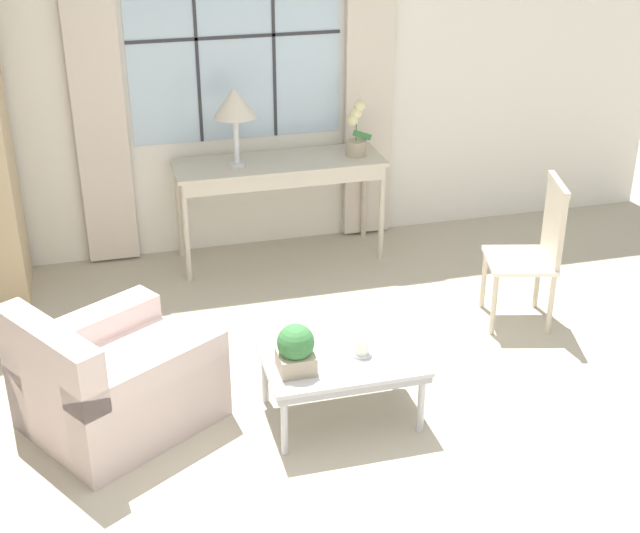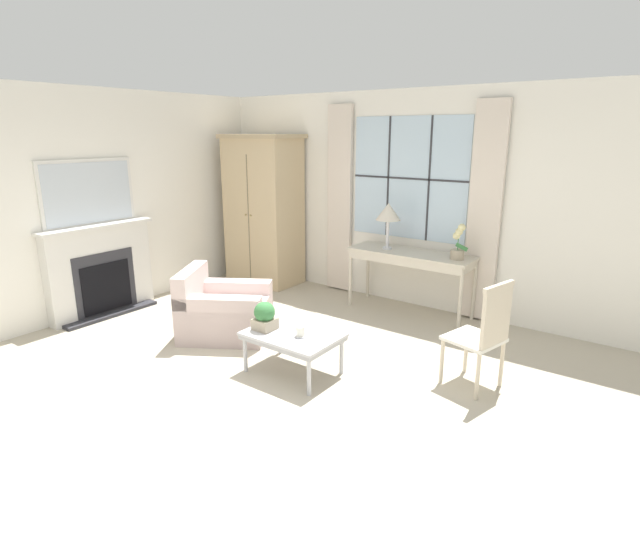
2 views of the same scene
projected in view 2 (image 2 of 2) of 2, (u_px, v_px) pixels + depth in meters
ground_plane at (252, 388)px, 4.56m from camera, size 14.00×14.00×0.00m
wall_back_windowed at (408, 200)px, 6.55m from camera, size 7.20×0.14×2.80m
wall_left at (109, 202)px, 6.39m from camera, size 0.06×7.20×2.80m
fireplace at (100, 264)px, 6.29m from camera, size 0.34×1.44×1.96m
armoire at (264, 210)px, 7.57m from camera, size 1.16×0.72×2.24m
console_table at (411, 258)px, 6.31m from camera, size 1.60×0.53×0.80m
table_lamp at (388, 213)px, 6.33m from camera, size 0.32×0.32×0.60m
potted_orchid at (458, 245)px, 5.89m from camera, size 0.21×0.16×0.43m
armchair_upholstered at (223, 313)px, 5.72m from camera, size 1.23×1.19×0.78m
side_chair_wooden at (485, 330)px, 4.41m from camera, size 0.53×0.53×1.02m
coffee_table at (293, 337)px, 4.77m from camera, size 0.88×0.62×0.41m
potted_plant_small at (265, 316)px, 4.82m from camera, size 0.20×0.20×0.28m
pillar_candle at (300, 332)px, 4.67m from camera, size 0.12×0.12×0.11m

